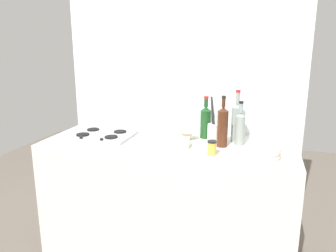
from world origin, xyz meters
TOP-DOWN VIEW (x-y plane):
  - ground_plane at (0.00, 0.00)m, footprint 6.00×6.00m
  - counter_block at (0.00, 0.00)m, footprint 1.80×0.70m
  - backsplash_panel at (0.00, 0.38)m, footprint 1.90×0.06m
  - stovetop_hob at (-0.53, -0.01)m, footprint 0.47×0.35m
  - plate_stack at (0.66, -0.14)m, footprint 0.23×0.22m
  - wine_bottle_leftmost at (0.24, 0.19)m, footprint 0.08×0.08m
  - wine_bottle_mid_left at (0.47, 0.16)m, footprint 0.08×0.08m
  - wine_bottle_mid_right at (0.50, 0.08)m, footprint 0.07×0.07m
  - wine_bottle_rightmost at (0.39, 0.01)m, footprint 0.07×0.07m
  - mixing_bowl at (0.11, 0.10)m, footprint 0.15×0.15m
  - butter_dish at (0.10, -0.09)m, footprint 0.17×0.10m
  - utensil_crock at (0.31, 0.10)m, footprint 0.09×0.09m
  - condiment_jar_front at (0.35, -0.19)m, footprint 0.06×0.06m

SIDE VIEW (x-z plane):
  - ground_plane at x=0.00m, z-range 0.00..0.00m
  - counter_block at x=0.00m, z-range 0.00..0.90m
  - stovetop_hob at x=-0.53m, z-range 0.89..0.93m
  - plate_stack at x=0.66m, z-range 0.90..0.96m
  - butter_dish at x=0.10m, z-range 0.90..0.97m
  - mixing_bowl at x=0.11m, z-range 0.90..0.97m
  - condiment_jar_front at x=0.35m, z-range 0.90..1.00m
  - utensil_crock at x=0.31m, z-range 0.81..1.14m
  - wine_bottle_mid_right at x=0.50m, z-range 0.87..1.18m
  - wine_bottle_leftmost at x=0.24m, z-range 0.87..1.18m
  - wine_bottle_rightmost at x=0.39m, z-range 0.87..1.22m
  - wine_bottle_mid_left at x=0.47m, z-range 0.86..1.24m
  - backsplash_panel at x=0.00m, z-range 0.00..2.27m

